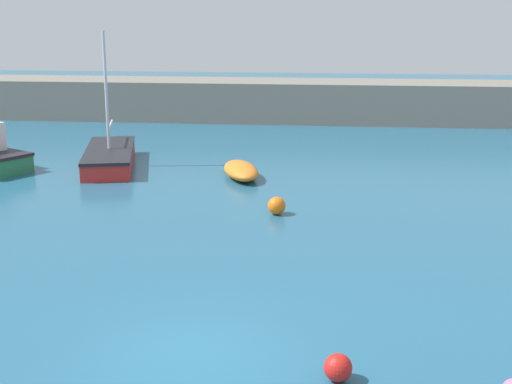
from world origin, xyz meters
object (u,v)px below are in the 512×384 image
object	(u,v)px
sailboat_tall_mast	(110,157)
rowboat_white_midwater	(241,170)
mooring_buoy_red	(338,368)
mooring_buoy_orange	(277,206)

from	to	relation	value
sailboat_tall_mast	rowboat_white_midwater	bearing A→B (deg)	61.56
rowboat_white_midwater	mooring_buoy_red	distance (m)	15.42
sailboat_tall_mast	mooring_buoy_red	world-z (taller)	sailboat_tall_mast
sailboat_tall_mast	mooring_buoy_red	xyz separation A→B (m)	(9.24, -16.44, -0.15)
mooring_buoy_red	sailboat_tall_mast	bearing A→B (deg)	119.34
sailboat_tall_mast	rowboat_white_midwater	world-z (taller)	sailboat_tall_mast
rowboat_white_midwater	mooring_buoy_orange	xyz separation A→B (m)	(1.75, -4.78, -0.02)
mooring_buoy_red	mooring_buoy_orange	world-z (taller)	mooring_buoy_orange
rowboat_white_midwater	sailboat_tall_mast	bearing A→B (deg)	-123.45
rowboat_white_midwater	mooring_buoy_orange	distance (m)	5.09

